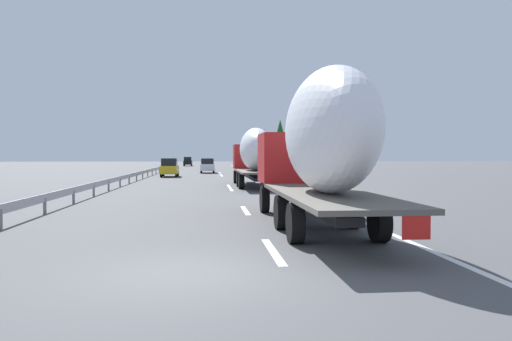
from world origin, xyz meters
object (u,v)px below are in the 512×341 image
car_black_suv (188,161)px  car_yellow_coupe (170,168)px  truck_lead (254,154)px  truck_trailing (319,144)px  road_sign (265,156)px  car_white_van (207,166)px  car_blue_sedan (207,164)px

car_black_suv → car_yellow_coupe: size_ratio=1.17×
truck_lead → truck_trailing: (-20.67, 0.00, 0.22)m
truck_trailing → car_black_suv: bearing=4.8°
car_yellow_coupe → road_sign: (2.60, -10.42, 1.19)m
car_black_suv → car_white_van: car_black_suv is taller
car_black_suv → road_sign: 50.34m
truck_lead → car_blue_sedan: (44.60, 3.48, -1.45)m
car_yellow_coupe → truck_lead: bearing=-156.7°
truck_trailing → road_sign: truck_trailing is taller
truck_trailing → road_sign: (40.23, -3.10, -0.42)m
car_yellow_coupe → car_white_van: (10.76, -3.94, -0.03)m
truck_lead → truck_trailing: bearing=180.0°
car_black_suv → truck_trailing: bearing=-175.2°
truck_trailing → car_blue_sedan: 65.38m
truck_lead → car_blue_sedan: 44.76m
truck_lead → car_blue_sedan: truck_lead is taller
truck_trailing → car_blue_sedan: bearing=3.0°
truck_lead → truck_trailing: 20.67m
truck_trailing → car_white_van: bearing=4.0°
car_yellow_coupe → road_sign: bearing=-76.0°
road_sign → truck_trailing: bearing=175.6°
truck_lead → car_white_van: 27.97m
car_white_van → truck_trailing: bearing=-176.0°
truck_lead → truck_trailing: truck_trailing is taller
car_yellow_coupe → road_sign: road_sign is taller
car_blue_sedan → car_yellow_coupe: bearing=172.1°
truck_trailing → car_yellow_coupe: bearing=11.0°
car_black_suv → car_yellow_coupe: 51.80m
car_blue_sedan → truck_lead: bearing=-175.5°
truck_trailing → car_white_van: truck_trailing is taller
road_sign → truck_lead: bearing=171.0°
truck_trailing → car_black_suv: (89.43, 7.50, -1.62)m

